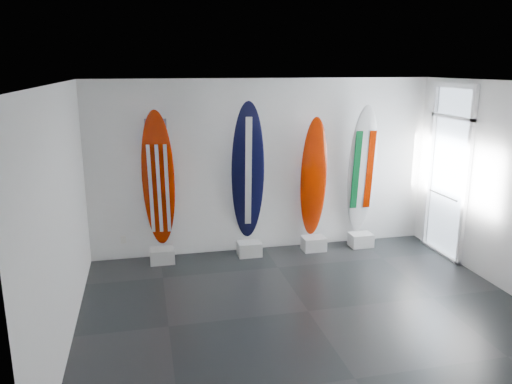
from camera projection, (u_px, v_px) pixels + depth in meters
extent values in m
plane|color=black|center=(308.00, 311.00, 6.74)|extent=(6.00, 6.00, 0.00)
plane|color=white|center=(314.00, 83.00, 6.01)|extent=(6.00, 6.00, 0.00)
plane|color=white|center=(264.00, 166.00, 8.74)|extent=(6.00, 0.00, 6.00)
plane|color=white|center=(413.00, 284.00, 4.02)|extent=(6.00, 0.00, 6.00)
plane|color=white|center=(61.00, 219.00, 5.73)|extent=(0.00, 5.00, 5.00)
cube|color=silver|center=(162.00, 256.00, 8.38)|extent=(0.40, 0.30, 0.24)
ellipsoid|color=#941900|center=(158.00, 180.00, 8.17)|extent=(0.58, 0.49, 2.32)
cube|color=silver|center=(249.00, 249.00, 8.70)|extent=(0.40, 0.30, 0.24)
ellipsoid|color=black|center=(248.00, 173.00, 8.47)|extent=(0.62, 0.57, 2.43)
cube|color=silver|center=(314.00, 244.00, 8.96)|extent=(0.40, 0.30, 0.24)
ellipsoid|color=#941900|center=(314.00, 178.00, 8.76)|extent=(0.49, 0.23, 2.13)
cube|color=silver|center=(361.00, 240.00, 9.15)|extent=(0.40, 0.30, 0.24)
ellipsoid|color=silver|center=(362.00, 170.00, 8.93)|extent=(0.54, 0.34, 2.33)
cube|color=silver|center=(124.00, 240.00, 8.48)|extent=(0.09, 0.02, 0.13)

